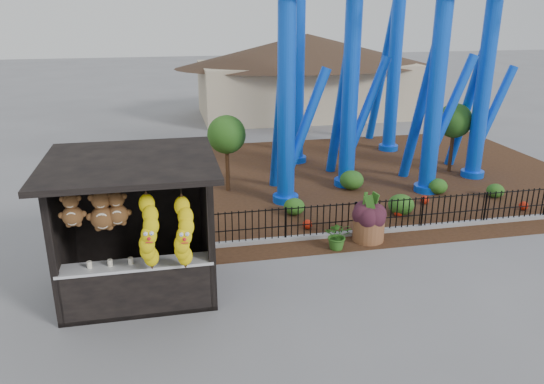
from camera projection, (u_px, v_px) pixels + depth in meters
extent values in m
plane|color=slate|center=(281.00, 301.00, 11.57)|extent=(120.00, 120.00, 0.00)
cube|color=#331E11|center=(338.00, 178.00, 19.73)|extent=(18.00, 12.00, 0.02)
cube|color=gray|center=(395.00, 230.00, 15.09)|extent=(18.00, 0.18, 0.12)
cube|color=black|center=(142.00, 286.00, 12.08)|extent=(3.20, 2.60, 0.10)
cube|color=black|center=(138.00, 208.00, 12.74)|extent=(3.20, 0.12, 3.00)
cube|color=black|center=(62.00, 233.00, 11.30)|extent=(0.12, 2.60, 3.00)
cube|color=black|center=(207.00, 222.00, 11.90)|extent=(0.12, 2.60, 3.00)
cube|color=black|center=(129.00, 162.00, 10.85)|extent=(3.50, 3.40, 0.12)
cube|color=black|center=(52.00, 259.00, 10.17)|extent=(0.14, 0.14, 3.00)
cube|color=black|center=(212.00, 245.00, 10.76)|extent=(0.14, 0.14, 3.00)
cube|color=black|center=(139.00, 290.00, 10.95)|extent=(3.00, 0.50, 1.10)
cube|color=silver|center=(136.00, 265.00, 10.76)|extent=(3.10, 0.55, 0.06)
cylinder|color=black|center=(128.00, 191.00, 9.81)|extent=(2.90, 0.04, 0.04)
cylinder|color=blue|center=(286.00, 95.00, 16.23)|extent=(0.56, 0.56, 7.00)
cylinder|color=blue|center=(285.00, 198.00, 17.36)|extent=(0.84, 0.84, 0.24)
cylinder|color=blue|center=(351.00, 83.00, 17.78)|extent=(0.56, 0.56, 7.30)
cylinder|color=blue|center=(346.00, 182.00, 18.95)|extent=(0.84, 0.84, 0.24)
cylinder|color=blue|center=(437.00, 82.00, 17.12)|extent=(0.56, 0.56, 7.50)
cylinder|color=blue|center=(426.00, 188.00, 18.33)|extent=(0.84, 0.84, 0.24)
cylinder|color=blue|center=(483.00, 89.00, 18.86)|extent=(0.56, 0.56, 6.60)
cylinder|color=blue|center=(472.00, 174.00, 19.92)|extent=(0.84, 0.84, 0.24)
cylinder|color=blue|center=(298.00, 43.00, 20.26)|extent=(0.56, 0.56, 9.50)
cylinder|color=blue|center=(296.00, 159.00, 21.80)|extent=(0.84, 0.84, 0.24)
cylinder|color=blue|center=(397.00, 27.00, 21.89)|extent=(0.56, 0.56, 10.50)
cylinder|color=blue|center=(388.00, 147.00, 23.60)|extent=(0.84, 0.84, 0.24)
cylinder|color=blue|center=(280.00, 118.00, 17.36)|extent=(0.36, 2.21, 5.85)
cylinder|color=blue|center=(305.00, 126.00, 17.00)|extent=(1.62, 0.32, 3.73)
cylinder|color=blue|center=(341.00, 105.00, 18.91)|extent=(0.36, 2.29, 6.10)
cylinder|color=blue|center=(365.00, 112.00, 18.55)|extent=(1.67, 0.32, 3.88)
cylinder|color=blue|center=(421.00, 106.00, 18.26)|extent=(0.36, 2.34, 6.26)
cylinder|color=blue|center=(448.00, 114.00, 17.90)|extent=(1.71, 0.32, 3.99)
cylinder|color=blue|center=(467.00, 107.00, 19.96)|extent=(0.36, 2.10, 5.53)
cylinder|color=blue|center=(492.00, 114.00, 19.60)|extent=(1.54, 0.32, 3.52)
cylinder|color=brown|center=(368.00, 230.00, 14.45)|extent=(0.95, 0.95, 0.64)
ellipsoid|color=#32141E|center=(370.00, 208.00, 14.24)|extent=(0.70, 0.70, 0.64)
imported|color=#205D1B|center=(338.00, 235.00, 13.91)|extent=(0.85, 0.78, 0.79)
ellipsoid|color=#265318|center=(294.00, 207.00, 16.23)|extent=(0.65, 0.65, 0.52)
ellipsoid|color=#265318|center=(401.00, 205.00, 16.22)|extent=(0.79, 0.79, 0.63)
ellipsoid|color=#265318|center=(438.00, 186.00, 18.04)|extent=(0.66, 0.66, 0.53)
ellipsoid|color=#265318|center=(352.00, 180.00, 18.45)|extent=(0.83, 0.83, 0.67)
ellipsoid|color=#265318|center=(495.00, 191.00, 17.70)|extent=(0.58, 0.58, 0.46)
sphere|color=red|center=(307.00, 224.00, 15.21)|extent=(0.28, 0.28, 0.28)
sphere|color=red|center=(398.00, 212.00, 16.10)|extent=(0.28, 0.28, 0.28)
sphere|color=red|center=(424.00, 200.00, 17.13)|extent=(0.28, 0.28, 0.28)
sphere|color=red|center=(524.00, 206.00, 16.62)|extent=(0.28, 0.28, 0.28)
cube|color=#BFAD8C|center=(306.00, 89.00, 30.69)|extent=(12.00, 6.00, 3.00)
cone|color=#332319|center=(307.00, 47.00, 29.89)|extent=(15.00, 15.00, 1.80)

